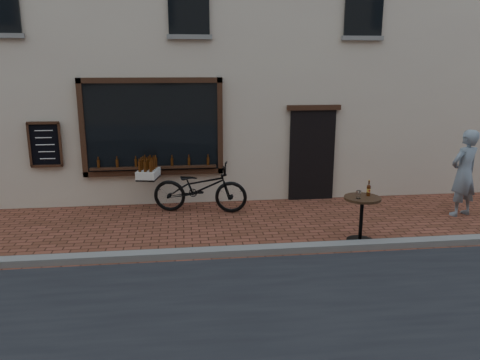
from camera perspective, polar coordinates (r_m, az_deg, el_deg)
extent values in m
plane|color=brown|center=(8.21, 2.06, -9.46)|extent=(90.00, 90.00, 0.00)
cube|color=slate|center=(8.37, 1.85, -8.55)|extent=(90.00, 0.25, 0.12)
cube|color=beige|center=(14.10, -2.20, 21.02)|extent=(28.00, 6.00, 10.00)
cube|color=black|center=(11.00, -10.63, 6.33)|extent=(3.00, 0.06, 2.00)
cube|color=black|center=(10.90, -10.89, 11.85)|extent=(3.24, 0.10, 0.12)
cube|color=black|center=(11.17, -10.39, 0.93)|extent=(3.24, 0.10, 0.12)
cube|color=black|center=(11.19, -18.67, 5.97)|extent=(0.12, 0.10, 2.24)
cube|color=black|center=(10.99, -2.45, 6.56)|extent=(0.12, 0.10, 2.24)
cube|color=black|center=(11.09, -10.44, 1.52)|extent=(2.90, 0.16, 0.05)
cube|color=black|center=(11.54, 8.75, 2.98)|extent=(1.10, 0.10, 2.20)
cube|color=black|center=(11.35, 9.01, 8.71)|extent=(1.30, 0.10, 0.12)
cube|color=black|center=(11.44, -22.66, 4.01)|extent=(0.62, 0.04, 0.92)
cylinder|color=#3D1C07|center=(11.21, -16.85, 1.91)|extent=(0.06, 0.06, 0.19)
cylinder|color=#3D1C07|center=(11.15, -14.74, 1.99)|extent=(0.06, 0.06, 0.19)
cylinder|color=#3D1C07|center=(11.10, -12.61, 2.06)|extent=(0.06, 0.06, 0.19)
cylinder|color=#3D1C07|center=(11.07, -10.46, 2.13)|extent=(0.06, 0.06, 0.19)
cylinder|color=#3D1C07|center=(11.05, -8.31, 2.20)|extent=(0.06, 0.06, 0.19)
cylinder|color=#3D1C07|center=(11.05, -6.15, 2.26)|extent=(0.06, 0.06, 0.19)
cylinder|color=#3D1C07|center=(11.06, -3.99, 2.32)|extent=(0.06, 0.06, 0.19)
cube|color=black|center=(10.98, -6.29, 20.87)|extent=(0.90, 0.06, 1.40)
cube|color=black|center=(11.76, 14.92, 20.04)|extent=(0.90, 0.06, 1.40)
imported|color=black|center=(10.56, -4.89, -0.95)|extent=(2.22, 1.14, 1.11)
cube|color=black|center=(10.75, -11.10, 0.26)|extent=(0.53, 0.66, 0.04)
cube|color=beige|center=(10.73, -11.12, 0.80)|extent=(0.53, 0.69, 0.17)
cylinder|color=#3D1C07|center=(10.44, -10.84, 1.61)|extent=(0.07, 0.07, 0.23)
cylinder|color=#3D1C07|center=(10.48, -11.49, 1.61)|extent=(0.07, 0.07, 0.23)
cylinder|color=#3D1C07|center=(10.51, -12.14, 1.62)|extent=(0.07, 0.07, 0.23)
cylinder|color=#3D1C07|center=(10.58, -10.63, 1.78)|extent=(0.07, 0.07, 0.23)
cylinder|color=#3D1C07|center=(10.62, -11.28, 1.78)|extent=(0.07, 0.07, 0.23)
cylinder|color=#3D1C07|center=(10.65, -11.92, 1.79)|extent=(0.07, 0.07, 0.23)
cylinder|color=#3D1C07|center=(10.72, -10.43, 1.94)|extent=(0.07, 0.07, 0.23)
cylinder|color=#3D1C07|center=(10.76, -11.07, 1.95)|extent=(0.07, 0.07, 0.23)
cylinder|color=#3D1C07|center=(10.79, -11.70, 1.96)|extent=(0.07, 0.07, 0.23)
cylinder|color=#3D1C07|center=(10.86, -10.24, 2.11)|extent=(0.07, 0.07, 0.23)
cylinder|color=#3D1C07|center=(10.90, -10.87, 2.11)|extent=(0.07, 0.07, 0.23)
cylinder|color=#3D1C07|center=(10.93, -11.49, 2.12)|extent=(0.07, 0.07, 0.23)
cylinder|color=black|center=(9.21, 14.39, -7.15)|extent=(0.50, 0.50, 0.03)
cylinder|color=black|center=(9.07, 14.54, -4.71)|extent=(0.07, 0.07, 0.79)
cylinder|color=black|center=(8.95, 14.71, -2.16)|extent=(0.68, 0.68, 0.05)
cylinder|color=gold|center=(9.02, 15.40, -1.22)|extent=(0.07, 0.07, 0.07)
cylinder|color=white|center=(8.81, 14.25, -1.73)|extent=(0.09, 0.09, 0.15)
imported|color=gray|center=(11.28, 25.64, 0.76)|extent=(0.81, 0.65, 1.91)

